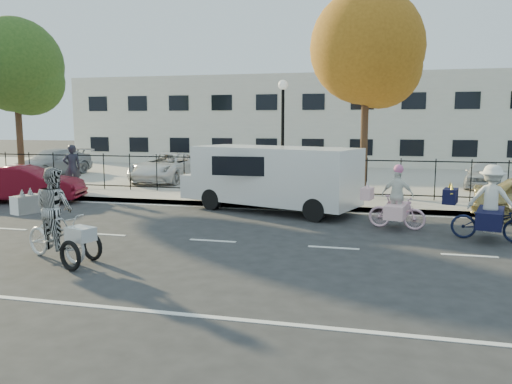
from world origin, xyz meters
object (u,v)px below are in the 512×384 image
(red_sedan, at_px, (26,184))
(lot_car_a, at_px, (53,162))
(pedestrian, at_px, (72,168))
(lot_car_b, at_px, (166,167))
(bull_bike, at_px, (489,211))
(lot_car_d, at_px, (484,174))
(lamppost, at_px, (283,118))
(unicorn_bike, at_px, (396,205))
(white_van, at_px, (271,176))
(zebra_trike, at_px, (55,224))

(red_sedan, xyz_separation_m, lot_car_a, (-4.03, 7.21, 0.16))
(pedestrian, xyz_separation_m, lot_car_b, (2.38, 4.02, -0.27))
(bull_bike, relative_size, lot_car_d, 0.62)
(pedestrian, distance_m, lot_car_a, 6.79)
(lamppost, relative_size, unicorn_bike, 2.37)
(white_van, bearing_deg, pedestrian, -173.09)
(unicorn_bike, relative_size, pedestrian, 0.97)
(lot_car_a, bearing_deg, zebra_trike, -45.36)
(lamppost, distance_m, lot_car_b, 7.59)
(bull_bike, xyz_separation_m, lot_car_d, (1.73, 9.74, -0.03))
(white_van, xyz_separation_m, pedestrian, (-8.70, 1.88, -0.08))
(unicorn_bike, height_order, white_van, white_van)
(white_van, xyz_separation_m, lot_car_b, (-6.32, 5.90, -0.35))
(zebra_trike, bearing_deg, lamppost, 0.66)
(lamppost, distance_m, pedestrian, 8.89)
(white_van, distance_m, lot_car_d, 10.47)
(zebra_trike, relative_size, lot_car_b, 0.48)
(white_van, height_order, lot_car_d, white_van)
(red_sedan, distance_m, lot_car_d, 18.52)
(zebra_trike, bearing_deg, bull_bike, -46.74)
(bull_bike, bearing_deg, unicorn_bike, 81.55)
(lamppost, bearing_deg, lot_car_d, 30.03)
(bull_bike, bearing_deg, red_sedan, 95.26)
(lamppost, relative_size, lot_car_d, 1.26)
(white_van, relative_size, red_sedan, 1.59)
(red_sedan, bearing_deg, lamppost, -88.40)
(white_van, relative_size, lot_car_b, 1.33)
(bull_bike, bearing_deg, pedestrian, 87.08)
(bull_bike, xyz_separation_m, red_sedan, (-15.35, 2.57, -0.09))
(lot_car_b, xyz_separation_m, lot_car_d, (14.20, 0.98, -0.09))
(lot_car_d, bearing_deg, unicorn_bike, -100.69)
(unicorn_bike, bearing_deg, white_van, 76.77)
(lot_car_a, distance_m, lot_car_b, 6.99)
(zebra_trike, xyz_separation_m, unicorn_bike, (7.22, 4.99, -0.11))
(zebra_trike, height_order, white_van, white_van)
(lamppost, bearing_deg, bull_bike, -39.77)
(unicorn_bike, relative_size, red_sedan, 0.45)
(white_van, distance_m, pedestrian, 8.90)
(unicorn_bike, xyz_separation_m, lot_car_d, (3.93, 8.79, 0.07))
(zebra_trike, distance_m, lot_car_a, 17.04)
(lot_car_d, bearing_deg, lamppost, -136.56)
(red_sedan, bearing_deg, bull_bike, -113.68)
(unicorn_bike, relative_size, lot_car_a, 0.39)
(bull_bike, height_order, lot_car_b, bull_bike)
(zebra_trike, bearing_deg, lot_car_a, 55.74)
(lamppost, xyz_separation_m, white_van, (0.05, -2.30, -1.93))
(zebra_trike, bearing_deg, pedestrian, 51.67)
(zebra_trike, relative_size, pedestrian, 1.23)
(red_sedan, bearing_deg, unicorn_bike, -111.22)
(white_van, height_order, lot_car_b, white_van)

